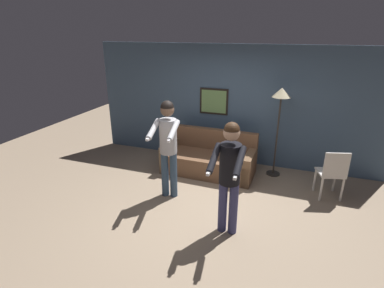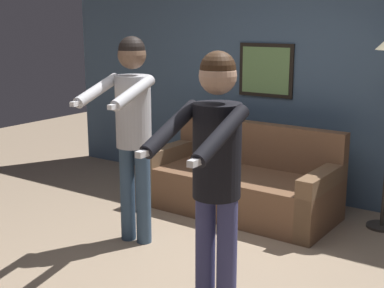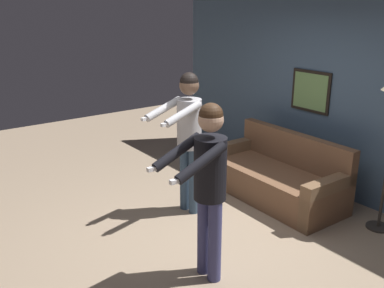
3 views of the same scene
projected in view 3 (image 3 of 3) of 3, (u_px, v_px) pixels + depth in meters
ground_plane at (209, 238)px, 4.87m from camera, size 12.00×12.00×0.00m
back_wall_assembly at (337, 101)px, 5.71m from camera, size 6.40×0.09×2.60m
couch at (277, 178)px, 5.81m from camera, size 1.92×0.89×0.87m
person_standing_left at (188, 129)px, 5.17m from camera, size 0.50×0.76×1.78m
person_standing_right at (208, 176)px, 3.86m from camera, size 0.44×0.71×1.73m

